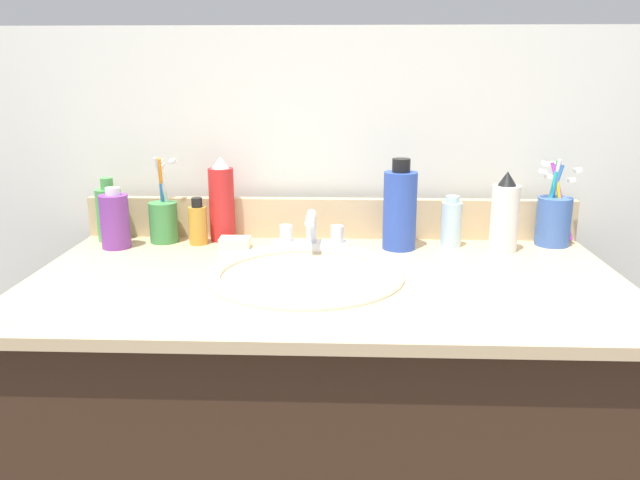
% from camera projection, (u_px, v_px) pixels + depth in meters
% --- Properties ---
extents(vanity_cabinet, '(1.05, 0.55, 0.82)m').
position_uv_depth(vanity_cabinet, '(326.00, 478.00, 1.30)').
color(vanity_cabinet, '#382316').
rests_on(vanity_cabinet, ground_plane).
extents(countertop, '(1.10, 0.60, 0.02)m').
position_uv_depth(countertop, '(326.00, 282.00, 1.20)').
color(countertop, '#D1B284').
rests_on(countertop, vanity_cabinet).
extents(backsplash, '(1.10, 0.02, 0.09)m').
position_uv_depth(backsplash, '(330.00, 218.00, 1.46)').
color(backsplash, '#D1B284').
rests_on(backsplash, countertop).
extents(back_wall, '(2.20, 0.04, 1.30)m').
position_uv_depth(back_wall, '(330.00, 305.00, 1.58)').
color(back_wall, silver).
rests_on(back_wall, ground_plane).
extents(sink_basin, '(0.36, 0.36, 0.11)m').
position_uv_depth(sink_basin, '(306.00, 291.00, 1.20)').
color(sink_basin, white).
rests_on(sink_basin, countertop).
extents(faucet, '(0.16, 0.10, 0.08)m').
position_uv_depth(faucet, '(311.00, 235.00, 1.38)').
color(faucet, silver).
rests_on(faucet, countertop).
extents(bottle_lotion_white, '(0.06, 0.06, 0.17)m').
position_uv_depth(bottle_lotion_white, '(505.00, 215.00, 1.34)').
color(bottle_lotion_white, white).
rests_on(bottle_lotion_white, countertop).
extents(bottle_toner_green, '(0.06, 0.06, 0.14)m').
position_uv_depth(bottle_toner_green, '(109.00, 213.00, 1.43)').
color(bottle_toner_green, '#4C9E4C').
rests_on(bottle_toner_green, countertop).
extents(bottle_shampoo_blue, '(0.07, 0.07, 0.19)m').
position_uv_depth(bottle_shampoo_blue, '(400.00, 209.00, 1.36)').
color(bottle_shampoo_blue, '#2D4CB2').
rests_on(bottle_shampoo_blue, countertop).
extents(bottle_gel_clear, '(0.04, 0.04, 0.11)m').
position_uv_depth(bottle_gel_clear, '(451.00, 223.00, 1.38)').
color(bottle_gel_clear, silver).
rests_on(bottle_gel_clear, countertop).
extents(bottle_oil_amber, '(0.04, 0.04, 0.10)m').
position_uv_depth(bottle_oil_amber, '(198.00, 224.00, 1.40)').
color(bottle_oil_amber, gold).
rests_on(bottle_oil_amber, countertop).
extents(bottle_spray_red, '(0.06, 0.06, 0.19)m').
position_uv_depth(bottle_spray_red, '(222.00, 202.00, 1.43)').
color(bottle_spray_red, red).
rests_on(bottle_spray_red, countertop).
extents(bottle_cream_purple, '(0.06, 0.06, 0.13)m').
position_uv_depth(bottle_cream_purple, '(115.00, 221.00, 1.37)').
color(bottle_cream_purple, '#7A3899').
rests_on(bottle_cream_purple, countertop).
extents(cup_blue_plastic, '(0.09, 0.07, 0.19)m').
position_uv_depth(cup_blue_plastic, '(553.00, 219.00, 1.39)').
color(cup_blue_plastic, '#3F66B7').
rests_on(cup_blue_plastic, countertop).
extents(cup_green, '(0.06, 0.08, 0.19)m').
position_uv_depth(cup_green, '(164.00, 219.00, 1.42)').
color(cup_green, '#3F8C47').
rests_on(cup_green, countertop).
extents(soap_bar, '(0.06, 0.04, 0.02)m').
position_uv_depth(soap_bar, '(235.00, 243.00, 1.38)').
color(soap_bar, white).
rests_on(soap_bar, countertop).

